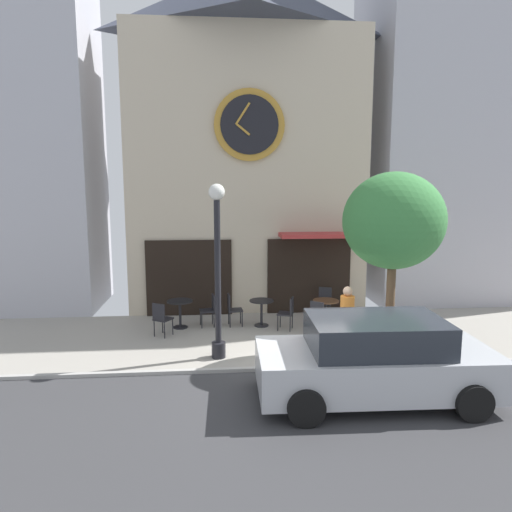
{
  "coord_description": "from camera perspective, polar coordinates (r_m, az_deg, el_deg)",
  "views": [
    {
      "loc": [
        -1.78,
        -9.48,
        3.95
      ],
      "look_at": [
        -0.76,
        2.29,
        2.14
      ],
      "focal_mm": 32.94,
      "sensor_mm": 36.0,
      "label": 1
    }
  ],
  "objects": [
    {
      "name": "cafe_chair_facing_street",
      "position": [
        13.25,
        -2.89,
        -6.25
      ],
      "size": [
        0.43,
        0.43,
        0.9
      ],
      "color": "black",
      "rests_on": "ground_plane"
    },
    {
      "name": "cafe_chair_near_tree",
      "position": [
        14.19,
        8.33,
        -5.33
      ],
      "size": [
        0.52,
        0.52,
        0.9
      ],
      "color": "black",
      "rests_on": "ground_plane"
    },
    {
      "name": "cafe_table_center_right",
      "position": [
        13.21,
        -9.21,
        -6.31
      ],
      "size": [
        0.71,
        0.71,
        0.77
      ],
      "color": "black",
      "rests_on": "ground_plane"
    },
    {
      "name": "street_tree",
      "position": [
        10.92,
        16.39,
        4.04
      ],
      "size": [
        2.29,
        2.06,
        4.23
      ],
      "color": "brown",
      "rests_on": "ground_plane"
    },
    {
      "name": "cafe_chair_outer",
      "position": [
        12.9,
        3.93,
        -6.68
      ],
      "size": [
        0.51,
        0.51,
        0.9
      ],
      "color": "black",
      "rests_on": "ground_plane"
    },
    {
      "name": "neighbor_building_left",
      "position": [
        17.24,
        -28.5,
        20.16
      ],
      "size": [
        5.33,
        3.02,
        15.34
      ],
      "color": "#B2B2BC",
      "rests_on": "ground_plane"
    },
    {
      "name": "cafe_table_leftmost",
      "position": [
        13.4,
        8.46,
        -6.19
      ],
      "size": [
        0.73,
        0.73,
        0.73
      ],
      "color": "black",
      "rests_on": "ground_plane"
    },
    {
      "name": "cafe_chair_curbside",
      "position": [
        12.63,
        7.58,
        -7.07
      ],
      "size": [
        0.56,
        0.56,
        0.9
      ],
      "color": "black",
      "rests_on": "ground_plane"
    },
    {
      "name": "cafe_chair_corner",
      "position": [
        13.26,
        -5.61,
        -6.28
      ],
      "size": [
        0.45,
        0.45,
        0.9
      ],
      "color": "black",
      "rests_on": "ground_plane"
    },
    {
      "name": "clock_building",
      "position": [
        15.63,
        -1.22,
        14.32
      ],
      "size": [
        7.34,
        4.33,
        10.6
      ],
      "color": "beige",
      "rests_on": "ground_plane"
    },
    {
      "name": "parked_car_silver",
      "position": [
        9.08,
        14.23,
        -12.11
      ],
      "size": [
        4.34,
        2.11,
        1.55
      ],
      "color": "#B7BABF",
      "rests_on": "ground_plane"
    },
    {
      "name": "neighbor_building_right",
      "position": [
        18.38,
        22.77,
        15.57
      ],
      "size": [
        5.98,
        4.34,
        12.7
      ],
      "color": "#B2B2BC",
      "rests_on": "ground_plane"
    },
    {
      "name": "street_lamp",
      "position": [
        10.55,
        -4.68,
        -1.89
      ],
      "size": [
        0.36,
        0.36,
        3.96
      ],
      "color": "black",
      "rests_on": "ground_plane"
    },
    {
      "name": "pedestrian_orange",
      "position": [
        10.98,
        10.98,
        -7.78
      ],
      "size": [
        0.45,
        0.45,
        1.67
      ],
      "color": "#2D2D38",
      "rests_on": "ground_plane"
    },
    {
      "name": "cafe_table_rightmost",
      "position": [
        13.22,
        0.68,
        -6.34
      ],
      "size": [
        0.68,
        0.68,
        0.74
      ],
      "color": "black",
      "rests_on": "ground_plane"
    },
    {
      "name": "cafe_chair_near_lamp",
      "position": [
        12.57,
        -11.45,
        -7.26
      ],
      "size": [
        0.55,
        0.55,
        0.9
      ],
      "color": "black",
      "rests_on": "ground_plane"
    },
    {
      "name": "ground_plane",
      "position": [
        9.64,
        6.39,
        -15.68
      ],
      "size": [
        26.39,
        10.95,
        0.13
      ],
      "color": "#9E998E"
    }
  ]
}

